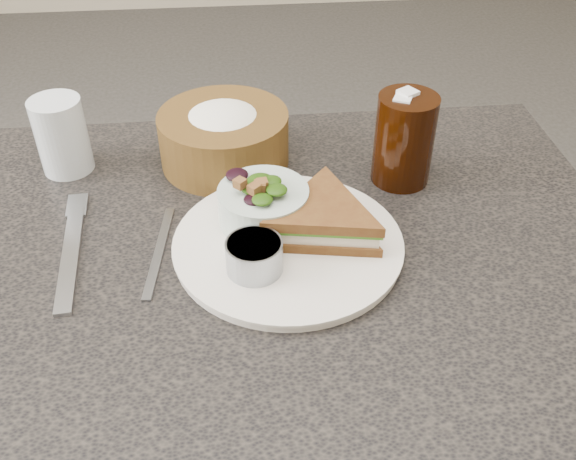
# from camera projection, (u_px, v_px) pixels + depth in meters

# --- Properties ---
(dining_table) EXTENTS (1.00, 0.70, 0.75)m
(dining_table) POSITION_uv_depth(u_px,v_px,m) (255.00, 425.00, 1.05)
(dining_table) COLOR black
(dining_table) RESTS_ON floor
(dinner_plate) EXTENTS (0.29, 0.29, 0.01)m
(dinner_plate) POSITION_uv_depth(u_px,v_px,m) (288.00, 245.00, 0.82)
(dinner_plate) COLOR silver
(dinner_plate) RESTS_ON dining_table
(sandwich) EXTENTS (0.20, 0.20, 0.05)m
(sandwich) POSITION_uv_depth(u_px,v_px,m) (323.00, 219.00, 0.81)
(sandwich) COLOR brown
(sandwich) RESTS_ON dinner_plate
(salad_bowl) EXTENTS (0.16, 0.16, 0.07)m
(salad_bowl) POSITION_uv_depth(u_px,v_px,m) (263.00, 200.00, 0.82)
(salad_bowl) COLOR #AEC3B8
(salad_bowl) RESTS_ON dinner_plate
(dressing_ramekin) EXTENTS (0.07, 0.07, 0.04)m
(dressing_ramekin) POSITION_uv_depth(u_px,v_px,m) (254.00, 256.00, 0.76)
(dressing_ramekin) COLOR #8D949C
(dressing_ramekin) RESTS_ON dinner_plate
(orange_wedge) EXTENTS (0.08, 0.08, 0.03)m
(orange_wedge) POSITION_uv_depth(u_px,v_px,m) (294.00, 200.00, 0.86)
(orange_wedge) COLOR orange
(orange_wedge) RESTS_ON dinner_plate
(fork) EXTENTS (0.04, 0.21, 0.01)m
(fork) POSITION_uv_depth(u_px,v_px,m) (71.00, 255.00, 0.80)
(fork) COLOR #AEB1B7
(fork) RESTS_ON dining_table
(knife) EXTENTS (0.03, 0.18, 0.00)m
(knife) POSITION_uv_depth(u_px,v_px,m) (159.00, 251.00, 0.81)
(knife) COLOR gray
(knife) RESTS_ON dining_table
(bread_basket) EXTENTS (0.24, 0.24, 0.11)m
(bread_basket) POSITION_uv_depth(u_px,v_px,m) (224.00, 130.00, 0.94)
(bread_basket) COLOR brown
(bread_basket) RESTS_ON dining_table
(cola_glass) EXTENTS (0.10, 0.10, 0.14)m
(cola_glass) POSITION_uv_depth(u_px,v_px,m) (405.00, 136.00, 0.90)
(cola_glass) COLOR black
(cola_glass) RESTS_ON dining_table
(water_glass) EXTENTS (0.10, 0.10, 0.11)m
(water_glass) POSITION_uv_depth(u_px,v_px,m) (62.00, 136.00, 0.93)
(water_glass) COLOR silver
(water_glass) RESTS_ON dining_table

